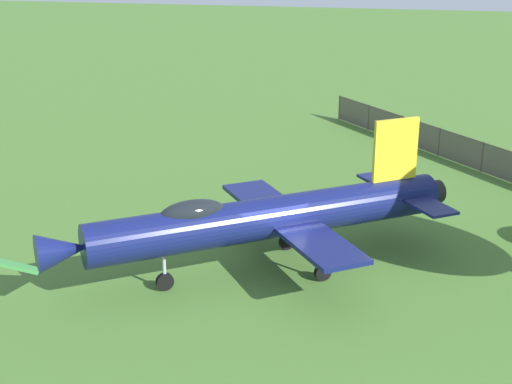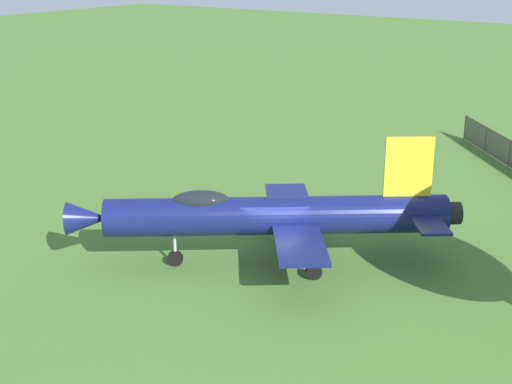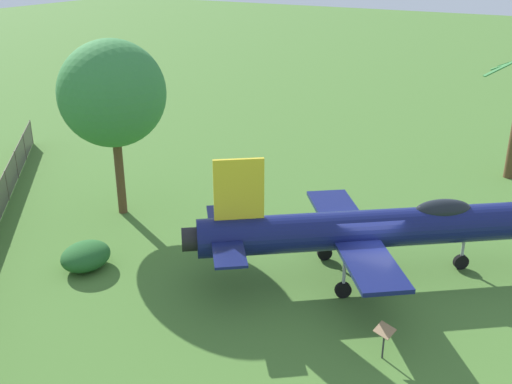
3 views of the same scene
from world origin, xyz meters
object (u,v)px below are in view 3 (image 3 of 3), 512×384
(display_jet, at_px, (378,227))
(info_plaque, at_px, (384,335))
(shade_tree, at_px, (112,94))
(shrub_near_fence, at_px, (86,256))

(display_jet, bearing_deg, info_plaque, -105.20)
(display_jet, xyz_separation_m, shade_tree, (-0.24, 12.43, 3.71))
(display_jet, height_order, shrub_near_fence, display_jet)
(shade_tree, distance_m, info_plaque, 15.80)
(display_jet, distance_m, shrub_near_fence, 11.40)
(shrub_near_fence, bearing_deg, display_jet, -63.24)
(display_jet, distance_m, shade_tree, 12.98)
(shrub_near_fence, bearing_deg, info_plaque, -88.54)
(shade_tree, height_order, info_plaque, shade_tree)
(shrub_near_fence, height_order, info_plaque, info_plaque)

